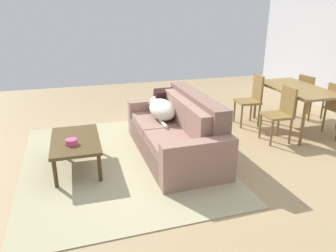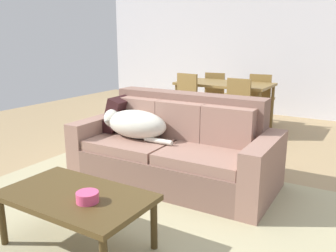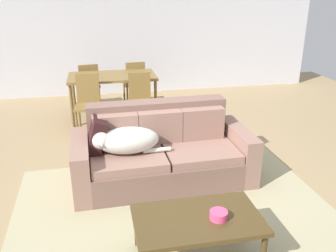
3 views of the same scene
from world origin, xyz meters
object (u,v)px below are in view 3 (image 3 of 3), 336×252
object	(u,v)px
dining_table	(112,79)
dining_chair_near_left	(88,101)
couch	(162,153)
throw_pillow_by_left_arm	(96,134)
dog_on_left_cushion	(126,140)
bowl_on_coffee_table	(219,215)
dining_chair_far_left	(89,83)
dining_chair_near_right	(141,98)
dining_chair_far_right	(135,81)
coffee_table	(198,222)

from	to	relation	value
dining_table	dining_chair_near_left	world-z (taller)	dining_chair_near_left
couch	throw_pillow_by_left_arm	distance (m)	0.81
dog_on_left_cushion	bowl_on_coffee_table	distance (m)	1.52
couch	dog_on_left_cushion	xyz separation A→B (m)	(-0.44, -0.13, 0.25)
couch	throw_pillow_by_left_arm	world-z (taller)	couch
dining_chair_far_left	dining_chair_near_right	bearing A→B (deg)	116.40
dog_on_left_cushion	dining_chair_far_left	bearing A→B (deg)	96.53
dog_on_left_cushion	dining_table	size ratio (longest dim) A/B	0.58
dog_on_left_cushion	dining_chair_far_right	distance (m)	3.04
couch	dining_table	size ratio (longest dim) A/B	1.41
bowl_on_coffee_table	dining_chair_near_left	size ratio (longest dim) A/B	0.16
coffee_table	dining_chair_far_left	xyz separation A→B (m)	(-0.90, 4.41, 0.11)
coffee_table	dining_chair_far_right	size ratio (longest dim) A/B	1.20
throw_pillow_by_left_arm	coffee_table	xyz separation A→B (m)	(0.79, -1.49, -0.25)
dining_table	coffee_table	bearing A→B (deg)	-82.82
bowl_on_coffee_table	dining_table	distance (m)	3.90
dining_chair_near_left	dining_chair_far_right	world-z (taller)	dining_chair_near_left
dining_table	dining_chair_far_left	xyz separation A→B (m)	(-0.42, 0.62, -0.21)
dining_chair_near_left	dining_table	bearing A→B (deg)	61.16
throw_pillow_by_left_arm	bowl_on_coffee_table	distance (m)	1.82
dining_chair_far_left	dining_chair_far_right	distance (m)	0.87
throw_pillow_by_left_arm	coffee_table	distance (m)	1.71
bowl_on_coffee_table	dining_chair_far_right	xyz separation A→B (m)	(-0.20, 4.38, 0.04)
dog_on_left_cushion	coffee_table	xyz separation A→B (m)	(0.47, -1.32, -0.22)
bowl_on_coffee_table	dining_chair_far_left	xyz separation A→B (m)	(-1.06, 4.46, 0.03)
throw_pillow_by_left_arm	dining_table	bearing A→B (deg)	82.20
dog_on_left_cushion	dining_chair_near_left	size ratio (longest dim) A/B	0.94
throw_pillow_by_left_arm	coffee_table	world-z (taller)	throw_pillow_by_left_arm
dining_table	dining_chair_far_right	bearing A→B (deg)	50.65
bowl_on_coffee_table	dining_chair_far_left	bearing A→B (deg)	103.39
dining_table	dining_chair_near_left	bearing A→B (deg)	-124.12
coffee_table	dining_chair_far_left	distance (m)	4.50
coffee_table	dining_chair_near_left	xyz separation A→B (m)	(-0.90, 3.16, 0.14)
bowl_on_coffee_table	dining_chair_far_left	world-z (taller)	dining_chair_far_left
dog_on_left_cushion	dining_chair_far_right	bearing A→B (deg)	80.36
throw_pillow_by_left_arm	dining_chair_far_right	size ratio (longest dim) A/B	0.46
couch	dog_on_left_cushion	bearing A→B (deg)	-164.23
couch	throw_pillow_by_left_arm	bearing A→B (deg)	176.25
dining_chair_near_right	couch	bearing A→B (deg)	-88.03
couch	dining_chair_far_left	world-z (taller)	couch
dining_chair_far_right	dining_chair_near_left	bearing A→B (deg)	47.59
dining_table	dining_chair_near_left	distance (m)	0.78
couch	dining_chair_near_left	bearing A→B (deg)	115.55
couch	coffee_table	bearing A→B (deg)	-89.91
dog_on_left_cushion	dining_table	bearing A→B (deg)	88.78
dog_on_left_cushion	dining_chair_far_left	world-z (taller)	dining_chair_far_left
throw_pillow_by_left_arm	dining_chair_far_left	size ratio (longest dim) A/B	0.47
dining_table	dining_chair_far_left	distance (m)	0.78
bowl_on_coffee_table	dining_chair_near_right	distance (m)	3.27
dining_table	dining_chair_near_right	xyz separation A→B (m)	(0.41, -0.58, -0.19)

